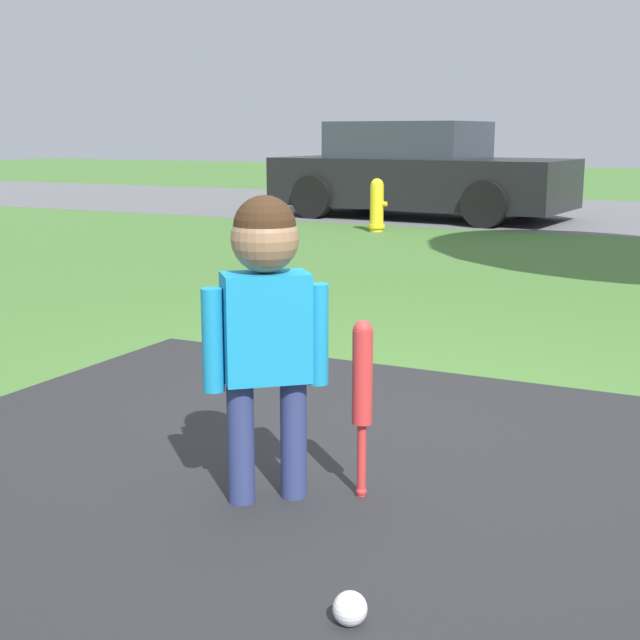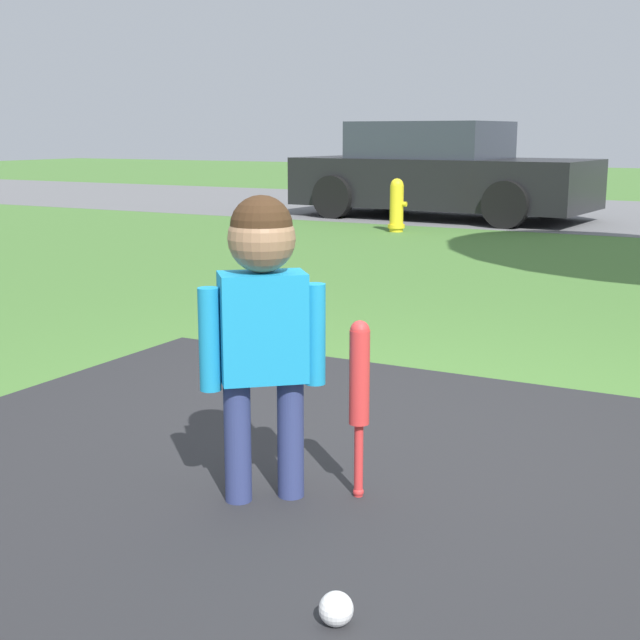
{
  "view_description": "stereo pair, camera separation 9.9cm",
  "coord_description": "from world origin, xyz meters",
  "px_view_note": "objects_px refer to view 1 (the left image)",
  "views": [
    {
      "loc": [
        1.28,
        -3.34,
        1.24
      ],
      "look_at": [
        -0.16,
        -0.45,
        0.56
      ],
      "focal_mm": 50.0,
      "sensor_mm": 36.0,
      "label": 1
    },
    {
      "loc": [
        1.37,
        -3.29,
        1.24
      ],
      "look_at": [
        -0.16,
        -0.45,
        0.56
      ],
      "focal_mm": 50.0,
      "sensor_mm": 36.0,
      "label": 2
    }
  ],
  "objects_px": {
    "baseball_bat": "(362,384)",
    "sports_ball": "(350,609)",
    "parked_car": "(419,173)",
    "child": "(266,307)",
    "fire_hydrant": "(377,206)"
  },
  "relations": [
    {
      "from": "baseball_bat",
      "to": "sports_ball",
      "type": "height_order",
      "value": "baseball_bat"
    },
    {
      "from": "baseball_bat",
      "to": "parked_car",
      "type": "distance_m",
      "value": 10.42
    },
    {
      "from": "baseball_bat",
      "to": "parked_car",
      "type": "relative_size",
      "value": 0.14
    },
    {
      "from": "child",
      "to": "fire_hydrant",
      "type": "distance_m",
      "value": 8.51
    },
    {
      "from": "child",
      "to": "parked_car",
      "type": "bearing_deg",
      "value": 66.76
    },
    {
      "from": "child",
      "to": "fire_hydrant",
      "type": "relative_size",
      "value": 1.55
    },
    {
      "from": "baseball_bat",
      "to": "sports_ball",
      "type": "distance_m",
      "value": 0.9
    },
    {
      "from": "fire_hydrant",
      "to": "parked_car",
      "type": "bearing_deg",
      "value": 95.61
    },
    {
      "from": "fire_hydrant",
      "to": "parked_car",
      "type": "xyz_separation_m",
      "value": [
        -0.2,
        2.03,
        0.33
      ]
    },
    {
      "from": "sports_ball",
      "to": "fire_hydrant",
      "type": "height_order",
      "value": "fire_hydrant"
    },
    {
      "from": "sports_ball",
      "to": "parked_car",
      "type": "distance_m",
      "value": 11.26
    },
    {
      "from": "parked_car",
      "to": "baseball_bat",
      "type": "bearing_deg",
      "value": -66.61
    },
    {
      "from": "fire_hydrant",
      "to": "parked_car",
      "type": "distance_m",
      "value": 2.06
    },
    {
      "from": "sports_ball",
      "to": "parked_car",
      "type": "xyz_separation_m",
      "value": [
        -3.76,
        10.6,
        0.61
      ]
    },
    {
      "from": "child",
      "to": "fire_hydrant",
      "type": "height_order",
      "value": "child"
    }
  ]
}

